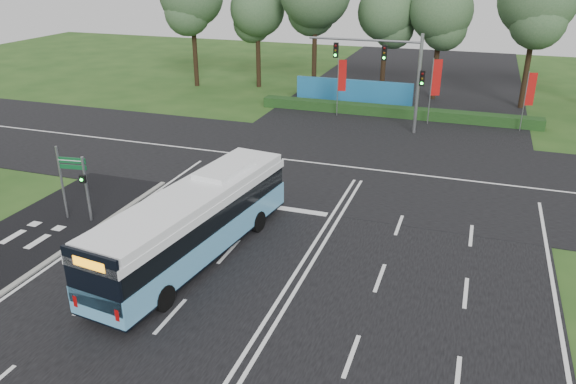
% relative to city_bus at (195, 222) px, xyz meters
% --- Properties ---
extents(ground, '(120.00, 120.00, 0.00)m').
position_rel_city_bus_xyz_m(ground, '(4.38, 0.87, -1.69)').
color(ground, '#214517').
rests_on(ground, ground).
extents(road_main, '(20.00, 120.00, 0.04)m').
position_rel_city_bus_xyz_m(road_main, '(4.38, 0.87, -1.67)').
color(road_main, black).
rests_on(road_main, ground).
extents(road_cross, '(120.00, 14.00, 0.05)m').
position_rel_city_bus_xyz_m(road_cross, '(4.38, 12.87, -1.66)').
color(road_cross, black).
rests_on(road_cross, ground).
extents(bike_path, '(5.00, 18.00, 0.06)m').
position_rel_city_bus_xyz_m(bike_path, '(-8.12, -2.13, -1.66)').
color(bike_path, black).
rests_on(bike_path, ground).
extents(kerb_strip, '(0.25, 18.00, 0.12)m').
position_rel_city_bus_xyz_m(kerb_strip, '(-5.72, -2.13, -1.63)').
color(kerb_strip, gray).
rests_on(kerb_strip, ground).
extents(city_bus, '(3.86, 11.87, 3.35)m').
position_rel_city_bus_xyz_m(city_bus, '(0.00, 0.00, 0.00)').
color(city_bus, '#579FCB').
rests_on(city_bus, ground).
extents(pedestrian_signal, '(0.30, 0.41, 3.30)m').
position_rel_city_bus_xyz_m(pedestrian_signal, '(-6.53, 1.48, 0.12)').
color(pedestrian_signal, gray).
rests_on(pedestrian_signal, ground).
extents(street_sign, '(1.44, 0.28, 3.72)m').
position_rel_city_bus_xyz_m(street_sign, '(-7.49, 1.45, 0.68)').
color(street_sign, gray).
rests_on(street_sign, ground).
extents(banner_flag_left, '(0.65, 0.23, 4.55)m').
position_rel_city_bus_xyz_m(banner_flag_left, '(0.15, 24.17, 1.28)').
color(banner_flag_left, gray).
rests_on(banner_flag_left, ground).
extents(banner_flag_mid, '(0.69, 0.34, 4.99)m').
position_rel_city_bus_xyz_m(banner_flag_mid, '(7.29, 24.14, 1.55)').
color(banner_flag_mid, gray).
rests_on(banner_flag_mid, ground).
extents(banner_flag_right, '(0.63, 0.21, 4.38)m').
position_rel_city_bus_xyz_m(banner_flag_right, '(13.87, 24.39, 1.18)').
color(banner_flag_right, gray).
rests_on(banner_flag_right, ground).
extents(traffic_light_gantry, '(8.41, 0.28, 7.00)m').
position_rel_city_bus_xyz_m(traffic_light_gantry, '(4.59, 21.37, 2.98)').
color(traffic_light_gantry, gray).
rests_on(traffic_light_gantry, ground).
extents(hedge, '(22.00, 1.20, 0.80)m').
position_rel_city_bus_xyz_m(hedge, '(4.38, 25.37, -1.29)').
color(hedge, '#143312').
rests_on(hedge, ground).
extents(blue_hoarding, '(10.00, 0.30, 2.20)m').
position_rel_city_bus_xyz_m(blue_hoarding, '(0.38, 27.87, -0.59)').
color(blue_hoarding, '#1D679F').
rests_on(blue_hoarding, ground).
extents(eucalyptus_row, '(41.58, 8.86, 12.01)m').
position_rel_city_bus_xyz_m(eucalyptus_row, '(2.02, 31.91, 6.50)').
color(eucalyptus_row, black).
rests_on(eucalyptus_row, ground).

